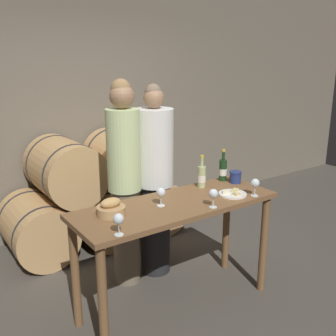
% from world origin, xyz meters
% --- Properties ---
extents(ground_plane, '(10.00, 10.00, 0.00)m').
position_xyz_m(ground_plane, '(0.00, 0.00, 0.00)').
color(ground_plane, '#4C473F').
extents(stone_wall_back, '(10.00, 0.12, 3.20)m').
position_xyz_m(stone_wall_back, '(0.00, 2.03, 1.60)').
color(stone_wall_back, '#706656').
rests_on(stone_wall_back, ground_plane).
extents(barrel_stack, '(1.98, 0.83, 1.20)m').
position_xyz_m(barrel_stack, '(0.00, 1.50, 0.54)').
color(barrel_stack, tan).
rests_on(barrel_stack, ground_plane).
extents(tasting_table, '(1.64, 0.59, 0.92)m').
position_xyz_m(tasting_table, '(0.00, 0.00, 0.77)').
color(tasting_table, brown).
rests_on(tasting_table, ground_plane).
extents(person_left, '(0.29, 0.29, 1.83)m').
position_xyz_m(person_left, '(-0.14, 0.58, 0.97)').
color(person_left, '#756651').
rests_on(person_left, ground_plane).
extents(person_right, '(0.34, 0.34, 1.78)m').
position_xyz_m(person_right, '(0.17, 0.58, 0.91)').
color(person_right, '#232326').
rests_on(person_right, ground_plane).
extents(wine_bottle_red, '(0.07, 0.07, 0.29)m').
position_xyz_m(wine_bottle_red, '(0.67, 0.22, 1.02)').
color(wine_bottle_red, '#193819').
rests_on(wine_bottle_red, tasting_table).
extents(wine_bottle_white, '(0.07, 0.07, 0.28)m').
position_xyz_m(wine_bottle_white, '(0.40, 0.18, 1.01)').
color(wine_bottle_white, '#ADBC7F').
rests_on(wine_bottle_white, tasting_table).
extents(blue_crock, '(0.11, 0.11, 0.10)m').
position_xyz_m(blue_crock, '(0.72, 0.10, 0.97)').
color(blue_crock, navy).
rests_on(blue_crock, tasting_table).
extents(bread_basket, '(0.20, 0.20, 0.13)m').
position_xyz_m(bread_basket, '(-0.53, 0.07, 0.97)').
color(bread_basket, tan).
rests_on(bread_basket, tasting_table).
extents(cheese_plate, '(0.23, 0.23, 0.04)m').
position_xyz_m(cheese_plate, '(0.48, -0.12, 0.93)').
color(cheese_plate, white).
rests_on(cheese_plate, tasting_table).
extents(wine_glass_far_left, '(0.07, 0.07, 0.14)m').
position_xyz_m(wine_glass_far_left, '(-0.63, -0.25, 1.02)').
color(wine_glass_far_left, white).
rests_on(wine_glass_far_left, tasting_table).
extents(wine_glass_left, '(0.07, 0.07, 0.14)m').
position_xyz_m(wine_glass_left, '(-0.14, 0.01, 1.02)').
color(wine_glass_left, white).
rests_on(wine_glass_left, tasting_table).
extents(wine_glass_center, '(0.07, 0.07, 0.14)m').
position_xyz_m(wine_glass_center, '(0.16, -0.23, 1.02)').
color(wine_glass_center, white).
rests_on(wine_glass_center, tasting_table).
extents(wine_glass_right, '(0.07, 0.07, 0.14)m').
position_xyz_m(wine_glass_right, '(0.61, -0.24, 1.02)').
color(wine_glass_right, white).
rests_on(wine_glass_right, tasting_table).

